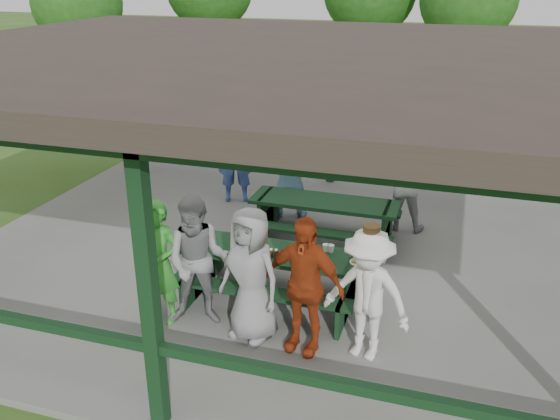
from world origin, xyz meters
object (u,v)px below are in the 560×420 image
(farm_trailer, at_px, (228,93))
(spectator_lblue, at_px, (290,172))
(pickup_truck, at_px, (403,114))
(spectator_grey, at_px, (404,182))
(contestant_red, at_px, (304,285))
(contestant_green, at_px, (159,263))
(contestant_grey_mid, at_px, (251,275))
(spectator_blue, at_px, (235,154))
(contestant_white_fedora, at_px, (367,295))
(picnic_table_far, at_px, (324,216))
(contestant_grey_left, at_px, (199,262))
(picnic_table_near, at_px, (273,269))

(farm_trailer, bearing_deg, spectator_lblue, -59.39)
(pickup_truck, bearing_deg, spectator_grey, 166.10)
(contestant_red, bearing_deg, contestant_green, -171.01)
(contestant_green, distance_m, contestant_grey_mid, 1.23)
(contestant_grey_mid, bearing_deg, spectator_blue, 132.45)
(contestant_grey_mid, height_order, contestant_white_fedora, contestant_grey_mid)
(picnic_table_far, relative_size, contestant_grey_left, 1.39)
(contestant_grey_left, bearing_deg, spectator_grey, 45.78)
(picnic_table_near, height_order, spectator_blue, spectator_blue)
(contestant_grey_mid, xyz_separation_m, farm_trailer, (-4.81, 11.08, -0.21))
(picnic_table_far, distance_m, contestant_white_fedora, 3.13)
(contestant_grey_left, bearing_deg, pickup_truck, 66.07)
(contestant_grey_mid, relative_size, spectator_lblue, 1.01)
(spectator_blue, bearing_deg, contestant_grey_mid, 94.64)
(contestant_red, height_order, pickup_truck, contestant_red)
(contestant_white_fedora, bearing_deg, spectator_lblue, 132.22)
(contestant_green, relative_size, spectator_lblue, 0.97)
(contestant_green, bearing_deg, spectator_lblue, 86.76)
(picnic_table_near, xyz_separation_m, picnic_table_far, (0.23, 2.00, -0.00))
(picnic_table_near, xyz_separation_m, spectator_blue, (-1.86, 3.33, 0.47))
(contestant_red, distance_m, spectator_blue, 4.98)
(spectator_lblue, height_order, spectator_blue, spectator_blue)
(picnic_table_near, distance_m, farm_trailer, 11.26)
(contestant_green, xyz_separation_m, farm_trailer, (-3.58, 11.08, -0.18))
(contestant_red, relative_size, contestant_white_fedora, 1.02)
(spectator_lblue, bearing_deg, pickup_truck, -118.08)
(contestant_grey_left, distance_m, contestant_red, 1.41)
(spectator_blue, relative_size, pickup_truck, 0.31)
(contestant_red, height_order, spectator_blue, spectator_blue)
(contestant_white_fedora, bearing_deg, pickup_truck, 108.02)
(spectator_blue, height_order, pickup_truck, spectator_blue)
(picnic_table_far, bearing_deg, spectator_lblue, 132.64)
(contestant_grey_mid, distance_m, contestant_white_fedora, 1.40)
(spectator_grey, height_order, pickup_truck, spectator_grey)
(spectator_blue, bearing_deg, spectator_lblue, 142.82)
(contestant_grey_mid, xyz_separation_m, spectator_lblue, (-0.65, 3.83, -0.01))
(picnic_table_far, height_order, contestant_green, contestant_green)
(contestant_grey_mid, relative_size, pickup_truck, 0.28)
(spectator_grey, xyz_separation_m, pickup_truck, (-0.65, 5.64, -0.11))
(pickup_truck, bearing_deg, spectator_lblue, 145.99)
(picnic_table_near, height_order, spectator_grey, spectator_grey)
(picnic_table_far, xyz_separation_m, spectator_grey, (1.16, 0.99, 0.38))
(contestant_grey_mid, height_order, pickup_truck, contestant_grey_mid)
(picnic_table_far, height_order, spectator_blue, spectator_blue)
(contestant_grey_left, relative_size, spectator_lblue, 1.02)
(contestant_red, bearing_deg, farm_trailer, 126.86)
(spectator_blue, distance_m, spectator_grey, 3.26)
(contestant_white_fedora, distance_m, farm_trailer, 12.68)
(picnic_table_near, height_order, contestant_grey_mid, contestant_grey_mid)
(picnic_table_near, bearing_deg, pickup_truck, 85.12)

